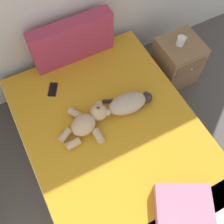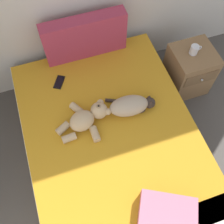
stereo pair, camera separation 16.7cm
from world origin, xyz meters
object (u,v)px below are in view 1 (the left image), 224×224
Objects in this scene: patterned_cushion at (73,41)px; mug at (181,41)px; teddy_bear at (88,122)px; throw_pillow at (183,204)px; bed at (116,146)px; cat at (129,103)px; nightstand at (177,61)px; cell_phone at (53,89)px.

mug is at bearing -21.88° from patterned_cushion.
teddy_bear is 1.24× the size of throw_pillow.
bed is at bearing -92.63° from patterned_cushion.
mug is (0.78, 0.37, 0.04)m from cat.
mug is (0.85, 1.28, 0.05)m from throw_pillow.
patterned_cushion is 1.15m from nightstand.
patterned_cushion is at bearing 103.82° from cat.
mug is (1.32, -0.12, 0.10)m from cell_phone.
throw_pillow is at bearing -94.18° from cat.
cell_phone is at bearing 137.55° from cat.
throw_pillow reaches higher than cell_phone.
bed is at bearing -66.11° from cell_phone.
patterned_cushion is (0.04, 0.95, 0.45)m from bed.
cat is at bearing -154.90° from mug.
patterned_cushion is at bearing 38.08° from cell_phone.
bed is at bearing -152.03° from nightstand.
nightstand is 0.31m from mug.
cat is 1.04× the size of throw_pillow.
nightstand is (1.04, 0.55, 0.03)m from bed.
throw_pillow reaches higher than bed.
cell_phone is 1.33m from mug.
cell_phone is 0.41× the size of throw_pillow.
teddy_bear reaches higher than cell_phone.
cat is at bearing -42.45° from cell_phone.
cat is 0.93m from nightstand.
bed is 0.40m from teddy_bear.
nightstand is at bearing -5.54° from cell_phone.
teddy_bear is at bearing -105.40° from patterned_cushion.
cell_phone is 1.37× the size of mug.
teddy_bear is at bearing -163.67° from nightstand.
cell_phone is at bearing 108.41° from throw_pillow.
bed is 3.93× the size of nightstand.
teddy_bear reaches higher than cat.
cell_phone is (-0.53, 0.49, -0.07)m from cat.
nightstand is at bearing -24.66° from mug.
cat is 0.72m from cell_phone.
cell_phone is at bearing 174.83° from mug.
mug reaches higher than throw_pillow.
bed is at bearing -50.55° from teddy_bear.
patterned_cushion reaches higher than nightstand.
throw_pillow is at bearing -70.34° from teddy_bear.
bed is 1.18m from nightstand.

